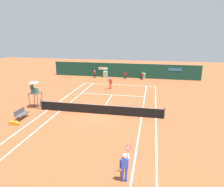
{
  "coord_description": "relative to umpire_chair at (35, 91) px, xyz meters",
  "views": [
    {
      "loc": [
        4.77,
        -17.76,
        7.42
      ],
      "look_at": [
        0.39,
        4.31,
        0.8
      ],
      "focal_mm": 33.23,
      "sensor_mm": 36.0,
      "label": 1
    }
  ],
  "objects": [
    {
      "name": "tennis_ball_mid_court",
      "position": [
        2.87,
        7.41,
        -1.65
      ],
      "size": [
        0.07,
        0.07,
        0.07
      ],
      "primitive_type": "sphere",
      "color": "#CCE033",
      "rests_on": "ground_plane"
    },
    {
      "name": "ground_plane",
      "position": [
        6.86,
        0.03,
        -1.68
      ],
      "size": [
        80.0,
        80.0,
        0.01
      ],
      "color": "#A8512D"
    },
    {
      "name": "ball_kid_centre_post",
      "position": [
        1.97,
        15.2,
        -0.93
      ],
      "size": [
        0.43,
        0.2,
        1.3
      ],
      "rotation": [
        0.0,
        0.0,
        3.28
      ],
      "color": "black",
      "rests_on": "ground_plane"
    },
    {
      "name": "player_on_baseline",
      "position": [
        6.08,
        8.5,
        -0.74
      ],
      "size": [
        0.58,
        0.69,
        1.79
      ],
      "rotation": [
        0.0,
        0.0,
        3.24
      ],
      "color": "red",
      "rests_on": "ground_plane"
    },
    {
      "name": "player_near_side",
      "position": [
        10.5,
        -9.28,
        -0.73
      ],
      "size": [
        0.51,
        0.76,
        1.81
      ],
      "rotation": [
        0.0,
        0.0,
        0.24
      ],
      "color": "blue",
      "rests_on": "ground_plane"
    },
    {
      "name": "equipment_bag",
      "position": [
        0.53,
        -4.3,
        -1.52
      ],
      "size": [
        0.86,
        0.35,
        0.32
      ],
      "color": "orange",
      "rests_on": "ground_plane"
    },
    {
      "name": "sponsor_back_wall",
      "position": [
        6.85,
        16.42,
        -0.51
      ],
      "size": [
        25.0,
        1.02,
        2.43
      ],
      "color": "#144233",
      "rests_on": "ground_plane"
    },
    {
      "name": "player_bench",
      "position": [
        0.32,
        -2.97,
        -1.17
      ],
      "size": [
        0.54,
        1.46,
        0.88
      ],
      "rotation": [
        0.0,
        0.0,
        -1.57
      ],
      "color": "#38383D",
      "rests_on": "ground_plane"
    },
    {
      "name": "ball_kid_left_post",
      "position": [
        10.01,
        15.2,
        -0.96
      ],
      "size": [
        0.41,
        0.21,
        1.25
      ],
      "rotation": [
        0.0,
        0.0,
        2.96
      ],
      "color": "black",
      "rests_on": "ground_plane"
    },
    {
      "name": "umpire_chair",
      "position": [
        0.0,
        0.0,
        0.0
      ],
      "size": [
        1.0,
        1.0,
        2.63
      ],
      "rotation": [
        0.0,
        0.0,
        -1.57
      ],
      "color": "#47474C",
      "rests_on": "ground_plane"
    },
    {
      "name": "ball_kid_right_post",
      "position": [
        7.18,
        15.2,
        -0.94
      ],
      "size": [
        0.42,
        0.21,
        1.28
      ],
      "rotation": [
        0.0,
        0.0,
        3.31
      ],
      "color": "black",
      "rests_on": "ground_plane"
    },
    {
      "name": "tennis_net",
      "position": [
        6.86,
        -0.55,
        -1.17
      ],
      "size": [
        12.1,
        0.1,
        1.07
      ],
      "color": "#4C4C51",
      "rests_on": "ground_plane"
    }
  ]
}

